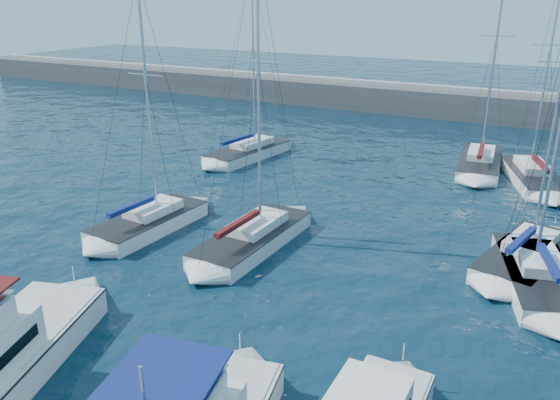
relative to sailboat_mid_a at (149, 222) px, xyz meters
The scene contains 9 objects.
ground 13.68m from the sailboat_mid_a, 38.32° to the right, with size 220.00×220.00×0.00m, color black.
breakwater 44.83m from the sailboat_mid_a, 76.16° to the left, with size 160.00×6.00×4.45m.
sailboat_mid_a is the anchor object (origin of this frame).
sailboat_mid_b 6.91m from the sailboat_mid_a, ahead, with size 3.36×8.81×16.59m.
sailboat_mid_d 21.94m from the sailboat_mid_a, ahead, with size 5.37×8.86×17.33m.
sailboat_mid_e 21.68m from the sailboat_mid_a, 15.43° to the left, with size 4.85×8.52×14.54m.
sailboat_back_a 16.83m from the sailboat_mid_a, 99.79° to the left, with size 4.36×9.23×16.24m.
sailboat_back_b 27.63m from the sailboat_mid_a, 54.99° to the left, with size 4.03×9.34×17.02m.
sailboat_back_c 28.84m from the sailboat_mid_a, 46.01° to the left, with size 5.82×9.38×16.37m.
Camera 1 is at (10.86, -14.98, 13.55)m, focal length 35.00 mm.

